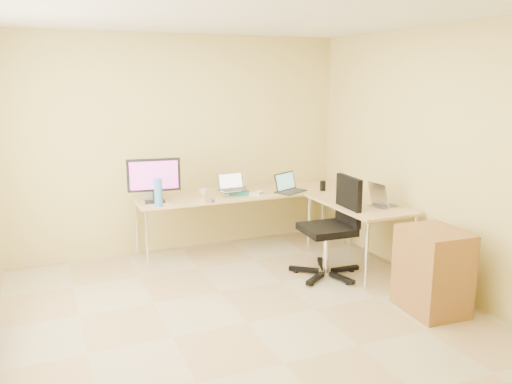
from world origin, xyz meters
name	(u,v)px	position (x,y,z in m)	size (l,w,h in m)	color
floor	(248,323)	(0.00, 0.00, 0.00)	(4.50, 4.50, 0.00)	tan
ceiling	(246,11)	(0.00, 0.00, 2.60)	(4.50, 4.50, 0.00)	white
wall_back	(177,145)	(0.00, 2.25, 1.30)	(4.50, 4.50, 0.00)	tan
wall_front	(443,267)	(0.00, -2.25, 1.30)	(4.50, 4.50, 0.00)	tan
wall_right	(446,161)	(2.10, 0.00, 1.30)	(4.50, 4.50, 0.00)	tan
desk_main	(245,221)	(0.72, 1.85, 0.36)	(2.65, 0.70, 0.73)	tan
desk_return	(358,234)	(1.70, 0.85, 0.36)	(0.70, 1.30, 0.73)	tan
monitor	(154,181)	(-0.40, 1.75, 0.98)	(0.58, 0.19, 0.50)	black
book_stack	(238,191)	(0.62, 1.83, 0.76)	(0.23, 0.32, 0.05)	#187668
laptop_center	(233,182)	(0.53, 1.74, 0.89)	(0.32, 0.24, 0.21)	#9D9EAB
laptop_black	(291,183)	(1.24, 1.64, 0.85)	(0.37, 0.27, 0.23)	#252525
keyboard	(241,194)	(0.63, 1.73, 0.74)	(0.42, 0.12, 0.02)	silver
mouse	(260,192)	(0.87, 1.72, 0.75)	(0.10, 0.06, 0.04)	silver
mug	(203,192)	(0.19, 1.85, 0.77)	(0.09, 0.09, 0.09)	silver
cd_stack	(210,200)	(0.18, 1.55, 0.75)	(0.12, 0.12, 0.03)	silver
water_bottle	(158,193)	(-0.40, 1.55, 0.88)	(0.09, 0.09, 0.31)	#3A82C4
papers	(156,203)	(-0.40, 1.72, 0.73)	(0.22, 0.31, 0.01)	beige
white_box	(149,194)	(-0.40, 2.05, 0.77)	(0.20, 0.15, 0.07)	silver
desk_fan	(157,187)	(-0.35, 1.86, 0.88)	(0.24, 0.24, 0.30)	silver
black_cup	(323,186)	(1.64, 1.55, 0.79)	(0.07, 0.07, 0.12)	black
laptop_return	(386,197)	(1.85, 0.58, 0.84)	(0.26, 0.33, 0.22)	silver
office_chair	(327,231)	(1.19, 0.70, 0.50)	(0.65, 0.65, 1.09)	black
cabinet	(432,273)	(1.64, -0.42, 0.36)	(0.48, 0.59, 0.82)	#9C5233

